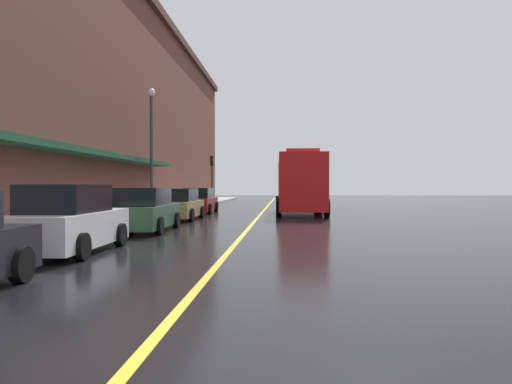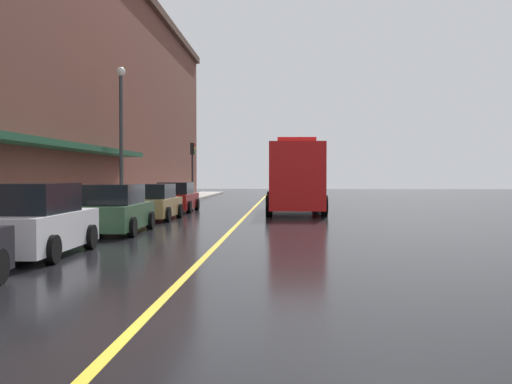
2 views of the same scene
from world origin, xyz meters
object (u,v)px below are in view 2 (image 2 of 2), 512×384
object	(u,v)px
street_lamp_left	(121,124)
parking_meter_0	(64,202)
parked_car_2	(114,210)
parked_car_1	(36,222)
parked_car_3	(153,203)
parked_car_4	(177,198)
traffic_light_near	(193,160)
fire_truck	(294,178)
parking_meter_1	(153,191)

from	to	relation	value
street_lamp_left	parking_meter_0	bearing A→B (deg)	-86.27
parking_meter_0	parked_car_2	bearing A→B (deg)	18.84
parked_car_1	parked_car_3	size ratio (longest dim) A/B	1.04
parked_car_4	traffic_light_near	xyz separation A→B (m)	(-1.36, 14.50, 2.41)
parked_car_4	parking_meter_0	world-z (taller)	parked_car_4
parked_car_2	parked_car_4	size ratio (longest dim) A/B	0.98
fire_truck	parking_meter_1	size ratio (longest dim) A/B	7.15
parked_car_1	street_lamp_left	distance (m)	15.14
parked_car_3	traffic_light_near	size ratio (longest dim) A/B	0.99
street_lamp_left	parked_car_3	bearing A→B (deg)	-51.78
parked_car_4	parked_car_3	bearing A→B (deg)	-179.76
parking_meter_1	parked_car_3	bearing A→B (deg)	-77.71
parked_car_1	parking_meter_1	distance (m)	18.82
parked_car_3	parking_meter_0	world-z (taller)	parked_car_3
street_lamp_left	parked_car_2	bearing A→B (deg)	-76.48
parked_car_2	parked_car_4	world-z (taller)	parked_car_2
parked_car_3	traffic_light_near	world-z (taller)	traffic_light_near
parked_car_1	fire_truck	xyz separation A→B (m)	(6.40, 18.07, 0.97)
fire_truck	street_lamp_left	bearing A→B (deg)	-68.27
parked_car_4	traffic_light_near	distance (m)	14.76
parked_car_3	fire_truck	distance (m)	8.80
parked_car_2	parked_car_4	bearing A→B (deg)	-0.89
parking_meter_1	traffic_light_near	world-z (taller)	traffic_light_near
fire_truck	parking_meter_0	bearing A→B (deg)	-32.31
parked_car_1	street_lamp_left	xyz separation A→B (m)	(-1.90, 14.59, 3.59)
street_lamp_left	parked_car_1	bearing A→B (deg)	-82.56
parked_car_4	traffic_light_near	bearing A→B (deg)	5.02
parking_meter_1	street_lamp_left	xyz separation A→B (m)	(-0.60, -4.19, 3.34)
parked_car_2	street_lamp_left	xyz separation A→B (m)	(-2.09, 8.69, 3.63)
fire_truck	parked_car_4	bearing A→B (deg)	-91.44
parking_meter_0	street_lamp_left	xyz separation A→B (m)	(-0.60, 9.20, 3.34)
parking_meter_0	parking_meter_1	world-z (taller)	same
parked_car_3	parked_car_4	distance (m)	6.18
fire_truck	parked_car_2	bearing A→B (deg)	-28.08
fire_truck	traffic_light_near	world-z (taller)	traffic_light_near
parked_car_3	street_lamp_left	world-z (taller)	street_lamp_left
parked_car_4	parking_meter_1	world-z (taller)	parked_car_4
fire_truck	traffic_light_near	bearing A→B (deg)	-153.31
fire_truck	parking_meter_0	distance (m)	14.85
street_lamp_left	traffic_light_near	bearing A→B (deg)	87.90
parked_car_3	street_lamp_left	size ratio (longest dim) A/B	0.61
fire_truck	street_lamp_left	xyz separation A→B (m)	(-8.30, -3.48, 2.62)
parked_car_4	parking_meter_0	distance (m)	12.81
parked_car_1	parking_meter_0	xyz separation A→B (m)	(-1.30, 5.39, 0.25)
parked_car_4	fire_truck	distance (m)	6.36
parked_car_3	parked_car_4	size ratio (longest dim) A/B	0.89
parked_car_1	traffic_light_near	xyz separation A→B (m)	(-1.24, 32.61, 2.34)
parked_car_1	parked_car_4	bearing A→B (deg)	-1.29
parking_meter_0	street_lamp_left	world-z (taller)	street_lamp_left
parking_meter_1	parked_car_2	bearing A→B (deg)	-83.40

